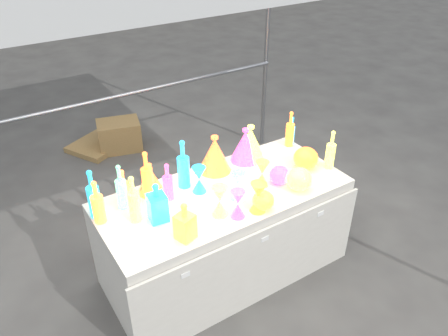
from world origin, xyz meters
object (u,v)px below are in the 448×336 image
cardboard_box_closed (120,135)px  lampshade_0 (150,178)px  decanter_0 (185,221)px  bottle_0 (97,202)px  hourglass_0 (258,197)px  globe_0 (263,201)px  display_table (225,233)px

cardboard_box_closed → lampshade_0: bearing=-88.1°
cardboard_box_closed → decanter_0: size_ratio=1.80×
cardboard_box_closed → bottle_0: (-0.88, -2.13, 0.73)m
decanter_0 → hourglass_0: size_ratio=1.20×
globe_0 → lampshade_0: 0.81m
hourglass_0 → globe_0: bearing=-1.3°
cardboard_box_closed → decanter_0: (-0.49, -2.57, 0.71)m
lampshade_0 → hourglass_0: bearing=-64.4°
display_table → cardboard_box_closed: size_ratio=3.89×
globe_0 → decanter_0: bearing=178.0°
cardboard_box_closed → globe_0: (0.09, -2.59, 0.64)m
globe_0 → display_table: bearing=111.4°
decanter_0 → hourglass_0: (0.53, -0.02, -0.02)m
decanter_0 → lampshade_0: (0.03, 0.56, -0.02)m
display_table → hourglass_0: bearing=-76.3°
display_table → lampshade_0: size_ratio=8.02×
display_table → cardboard_box_closed: 2.31m
bottle_0 → display_table: bearing=-11.0°
bottle_0 → decanter_0: size_ratio=1.19×
bottle_0 → lampshade_0: bottle_0 is taller
hourglass_0 → bottle_0: bearing=153.4°
bottle_0 → decanter_0: bottle_0 is taller
bottle_0 → globe_0: 1.07m
bottle_0 → hourglass_0: bottle_0 is taller
display_table → lampshade_0: bearing=146.4°
hourglass_0 → globe_0: (0.04, -0.00, -0.05)m
bottle_0 → decanter_0: (0.39, -0.44, -0.02)m
cardboard_box_closed → globe_0: 2.67m
cardboard_box_closed → bottle_0: bearing=-97.5°
bottle_0 → lampshade_0: (0.41, 0.12, -0.04)m
cardboard_box_closed → lampshade_0: lampshade_0 is taller
display_table → decanter_0: size_ratio=7.01×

